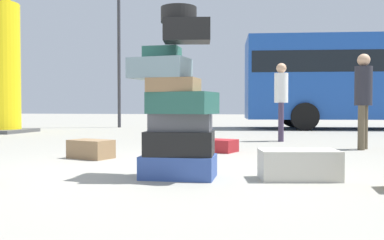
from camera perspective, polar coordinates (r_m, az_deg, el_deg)
name	(u,v)px	position (r m, az deg, el deg)	size (l,w,h in m)	color
ground_plane	(159,173)	(4.82, -4.53, -7.21)	(80.00, 80.00, 0.00)	gray
suitcase_tower	(177,110)	(4.42, -2.02, 1.40)	(0.93, 0.68, 1.81)	#334F99
suitcase_brown_upright_blue	(91,149)	(6.32, -13.62, -3.88)	(0.62, 0.39, 0.27)	olive
suitcase_cream_left_side	(299,165)	(4.50, 14.36, -5.92)	(0.80, 0.42, 0.31)	beige
suitcase_maroon_foreground_far	(220,146)	(7.04, 3.85, -3.52)	(0.50, 0.43, 0.21)	maroon
person_bearded_onlooker	(363,93)	(7.99, 22.32, 3.44)	(0.30, 0.32, 1.69)	brown
person_tourist_with_camera	(281,95)	(9.43, 12.06, 3.40)	(0.30, 0.34, 1.72)	#3F334C
yellow_dummy_statue	(0,62)	(13.70, -24.71, 7.25)	(1.60, 1.60, 4.70)	yellow
lamp_post	(119,7)	(16.28, -9.96, 14.95)	(0.36, 0.36, 6.99)	#333338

